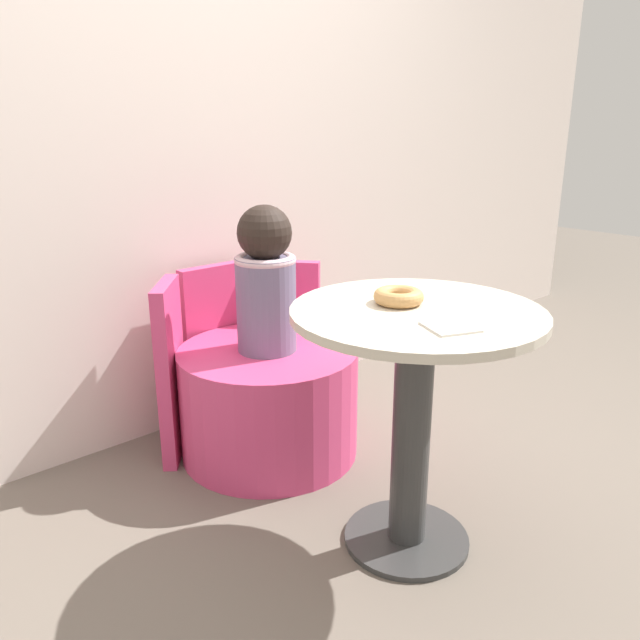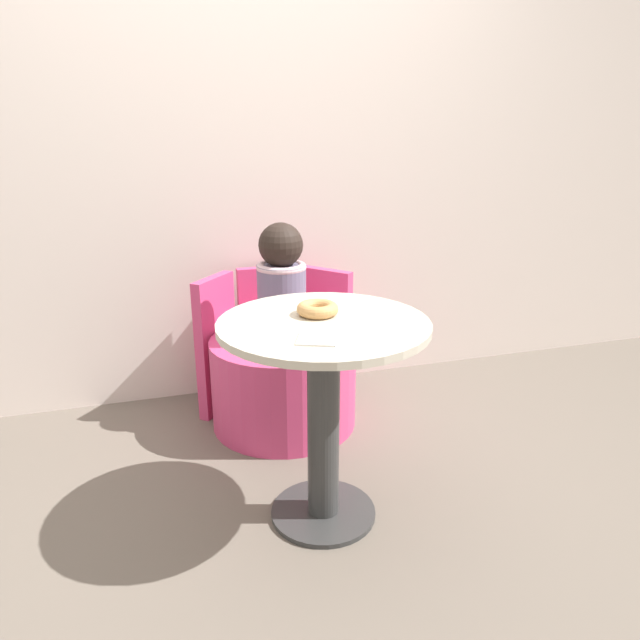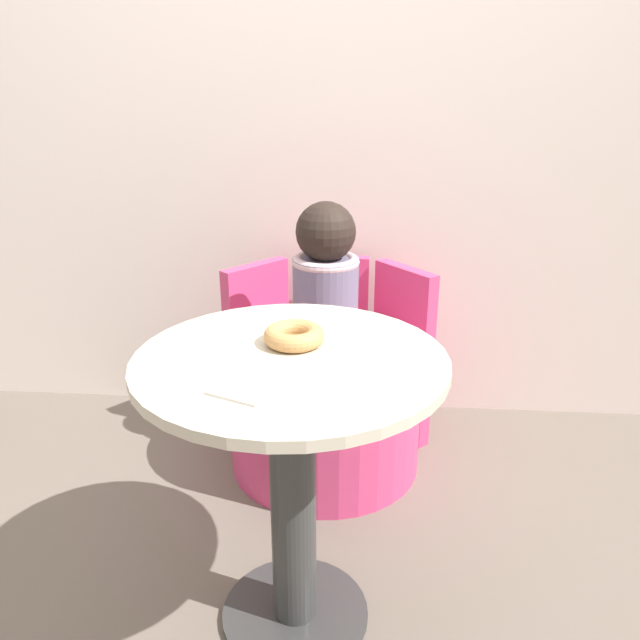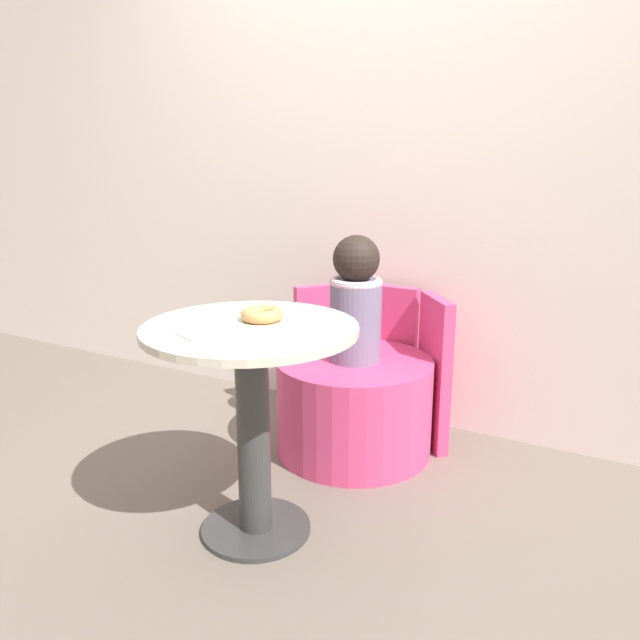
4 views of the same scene
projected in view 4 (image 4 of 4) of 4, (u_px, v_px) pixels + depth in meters
The scene contains 8 objects.
ground_plane at pixel (252, 520), 2.20m from camera, with size 12.00×12.00×0.00m, color #665B51.
back_wall at pixel (387, 166), 2.85m from camera, with size 6.00×0.06×2.40m.
round_table at pixel (252, 391), 2.01m from camera, with size 0.69×0.69×0.73m.
tub_chair at pixel (354, 406), 2.68m from camera, with size 0.66×0.66×0.42m.
booth_backrest at pixel (380, 360), 2.87m from camera, with size 0.77×0.28×0.67m.
child_figure at pixel (356, 300), 2.56m from camera, with size 0.22×0.22×0.53m.
donut at pixel (262, 314), 2.01m from camera, with size 0.14×0.14×0.04m.
paper_napkin at pixel (201, 334), 1.85m from camera, with size 0.15×0.15×0.01m.
Camera 4 is at (1.15, -1.59, 1.25)m, focal length 35.00 mm.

